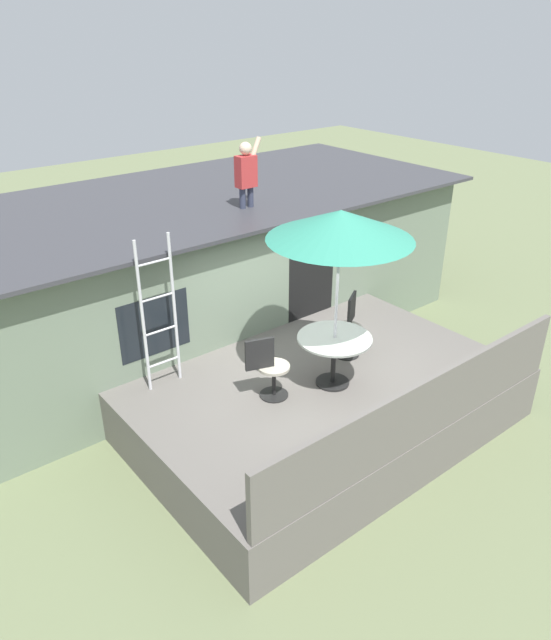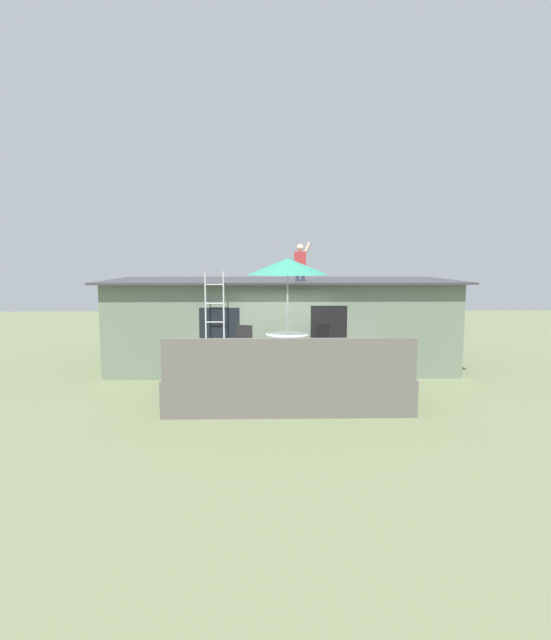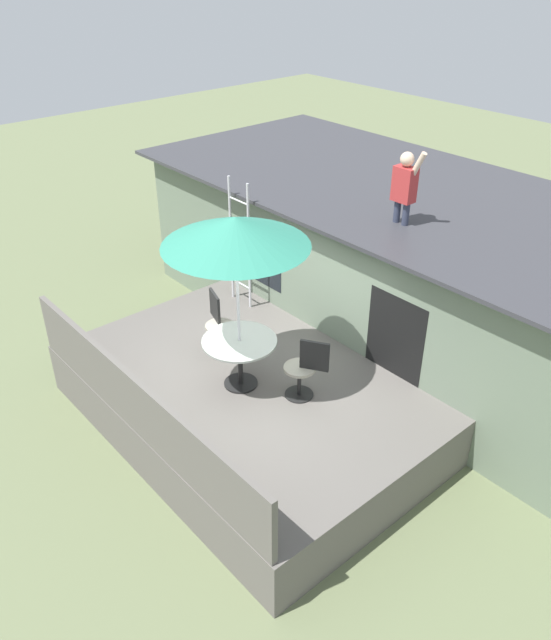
# 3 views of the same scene
# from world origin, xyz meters

# --- Properties ---
(ground_plane) EXTENTS (40.00, 40.00, 0.00)m
(ground_plane) POSITION_xyz_m (0.00, 0.00, 0.00)
(ground_plane) COLOR #66704C
(house) EXTENTS (10.50, 4.50, 2.69)m
(house) POSITION_xyz_m (0.00, 3.60, 1.35)
(house) COLOR slate
(house) RESTS_ON ground
(deck) EXTENTS (5.40, 3.83, 0.80)m
(deck) POSITION_xyz_m (0.00, 0.00, 0.40)
(deck) COLOR #605B56
(deck) RESTS_ON ground
(deck_railing) EXTENTS (5.30, 0.08, 0.90)m
(deck_railing) POSITION_xyz_m (0.00, -1.87, 1.25)
(deck_railing) COLOR #605B56
(deck_railing) RESTS_ON deck
(patio_table) EXTENTS (1.04, 1.04, 0.74)m
(patio_table) POSITION_xyz_m (0.03, -0.24, 1.39)
(patio_table) COLOR black
(patio_table) RESTS_ON deck
(patio_umbrella) EXTENTS (1.90, 1.90, 2.54)m
(patio_umbrella) POSITION_xyz_m (0.03, -0.24, 3.15)
(patio_umbrella) COLOR silver
(patio_umbrella) RESTS_ON deck
(step_ladder) EXTENTS (0.52, 0.04, 2.20)m
(step_ladder) POSITION_xyz_m (-1.84, 1.25, 1.90)
(step_ladder) COLOR silver
(step_ladder) RESTS_ON deck
(person_figure) EXTENTS (0.47, 0.20, 1.11)m
(person_figure) POSITION_xyz_m (0.52, 2.41, 3.29)
(person_figure) COLOR #33384C
(person_figure) RESTS_ON house
(patio_chair_left) EXTENTS (0.61, 0.44, 0.92)m
(patio_chair_left) POSITION_xyz_m (-0.89, 0.06, 1.26)
(patio_chair_left) COLOR black
(patio_chair_left) RESTS_ON deck
(patio_chair_right) EXTENTS (0.57, 0.45, 0.92)m
(patio_chair_right) POSITION_xyz_m (0.82, 0.25, 1.26)
(patio_chair_right) COLOR black
(patio_chair_right) RESTS_ON deck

